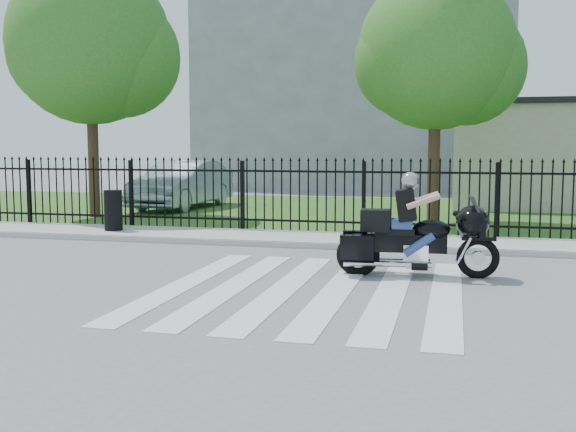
# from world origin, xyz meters

# --- Properties ---
(ground) EXTENTS (120.00, 120.00, 0.00)m
(ground) POSITION_xyz_m (0.00, 0.00, 0.00)
(ground) COLOR slate
(ground) RESTS_ON ground
(crosswalk) EXTENTS (5.00, 5.50, 0.01)m
(crosswalk) POSITION_xyz_m (0.00, 0.00, 0.01)
(crosswalk) COLOR silver
(crosswalk) RESTS_ON ground
(sidewalk) EXTENTS (40.00, 2.00, 0.12)m
(sidewalk) POSITION_xyz_m (0.00, 5.00, 0.06)
(sidewalk) COLOR #ADAAA3
(sidewalk) RESTS_ON ground
(curb) EXTENTS (40.00, 0.12, 0.12)m
(curb) POSITION_xyz_m (0.00, 4.00, 0.06)
(curb) COLOR #ADAAA3
(curb) RESTS_ON ground
(grass_strip) EXTENTS (40.00, 12.00, 0.02)m
(grass_strip) POSITION_xyz_m (0.00, 12.00, 0.01)
(grass_strip) COLOR #396121
(grass_strip) RESTS_ON ground
(iron_fence) EXTENTS (26.00, 0.04, 1.80)m
(iron_fence) POSITION_xyz_m (0.00, 6.00, 0.90)
(iron_fence) COLOR black
(iron_fence) RESTS_ON ground
(tree_left) EXTENTS (4.80, 4.80, 7.58)m
(tree_left) POSITION_xyz_m (-8.50, 8.50, 5.17)
(tree_left) COLOR #382316
(tree_left) RESTS_ON ground
(tree_mid) EXTENTS (4.20, 4.20, 6.78)m
(tree_mid) POSITION_xyz_m (1.50, 9.00, 4.67)
(tree_mid) COLOR #382316
(tree_mid) RESTS_ON ground
(building_tall) EXTENTS (15.00, 10.00, 12.00)m
(building_tall) POSITION_xyz_m (-3.00, 26.00, 6.00)
(building_tall) COLOR #979BA0
(building_tall) RESTS_ON ground
(motorcycle_rider) EXTENTS (2.68, 0.94, 1.77)m
(motorcycle_rider) POSITION_xyz_m (1.42, 1.48, 0.73)
(motorcycle_rider) COLOR black
(motorcycle_rider) RESTS_ON ground
(parked_car) EXTENTS (2.08, 5.07, 1.63)m
(parked_car) POSITION_xyz_m (-7.02, 11.73, 0.84)
(parked_car) COLOR #8F9FB5
(parked_car) RESTS_ON grass_strip
(litter_bin) EXTENTS (0.49, 0.49, 0.98)m
(litter_bin) POSITION_xyz_m (-5.94, 4.93, 0.61)
(litter_bin) COLOR black
(litter_bin) RESTS_ON sidewalk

